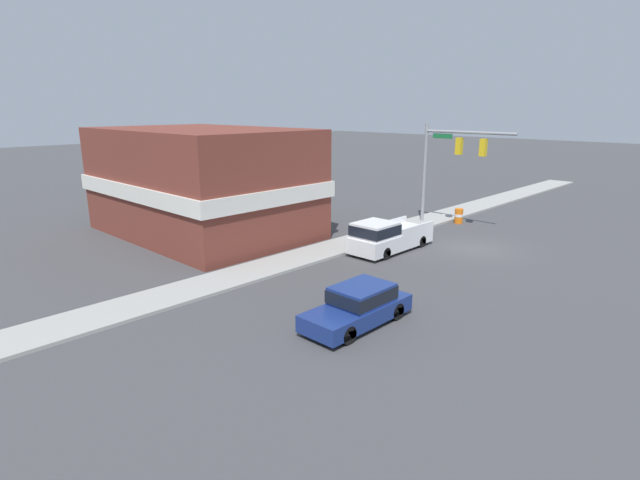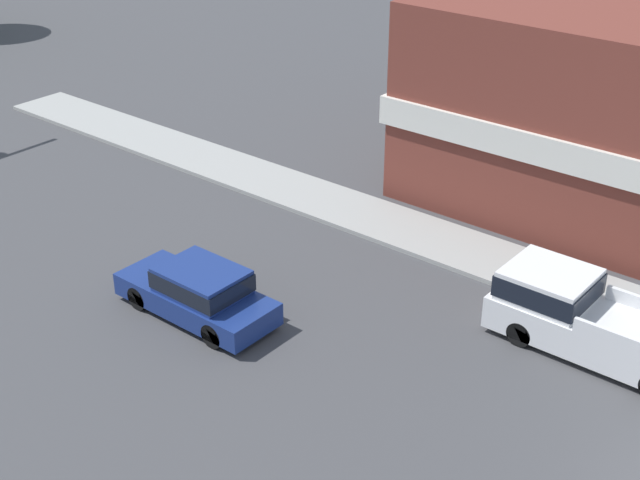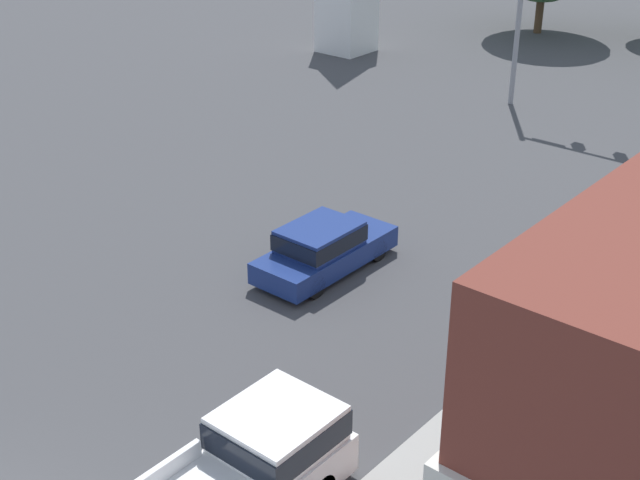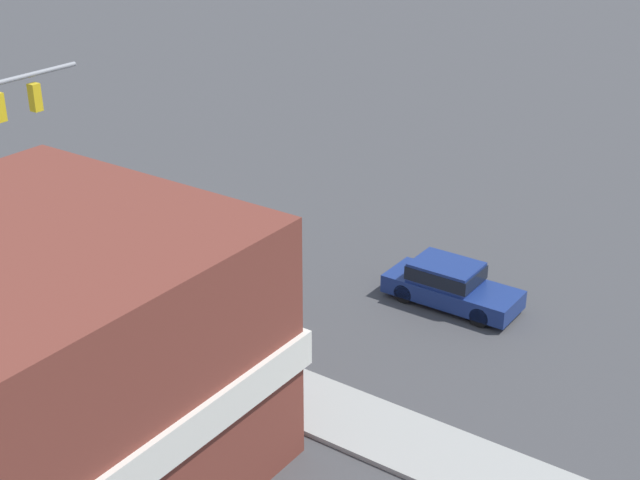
{
  "view_description": "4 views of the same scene",
  "coord_description": "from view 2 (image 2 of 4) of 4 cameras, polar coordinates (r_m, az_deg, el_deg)",
  "views": [
    {
      "loc": [
        -12.4,
        25.53,
        7.73
      ],
      "look_at": [
        0.79,
        11.87,
        2.64
      ],
      "focal_mm": 28.0,
      "sensor_mm": 36.0,
      "label": 1
    },
    {
      "loc": [
        -14.92,
        -2.52,
        12.71
      ],
      "look_at": [
        -0.76,
        9.05,
        2.99
      ],
      "focal_mm": 50.0,
      "sensor_mm": 36.0,
      "label": 2
    },
    {
      "loc": [
        12.5,
        -4.62,
        12.04
      ],
      "look_at": [
        0.38,
        9.79,
        2.61
      ],
      "focal_mm": 50.0,
      "sensor_mm": 36.0,
      "label": 3
    },
    {
      "loc": [
        22.21,
        23.86,
        14.36
      ],
      "look_at": [
        1.2,
        9.12,
        2.55
      ],
      "focal_mm": 50.0,
      "sensor_mm": 36.0,
      "label": 4
    }
  ],
  "objects": [
    {
      "name": "car_lead",
      "position": [
        23.24,
        -7.77,
        -3.25
      ],
      "size": [
        1.77,
        4.49,
        1.45
      ],
      "color": "black",
      "rests_on": "ground"
    },
    {
      "name": "pickup_truck_parked",
      "position": [
        22.7,
        16.52,
        -4.68
      ],
      "size": [
        1.98,
        5.44,
        1.8
      ],
      "color": "black",
      "rests_on": "ground"
    },
    {
      "name": "corner_brick_building",
      "position": [
        32.51,
        17.87,
        9.67
      ],
      "size": [
        13.79,
        9.21,
        6.47
      ],
      "color": "brown",
      "rests_on": "ground"
    }
  ]
}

